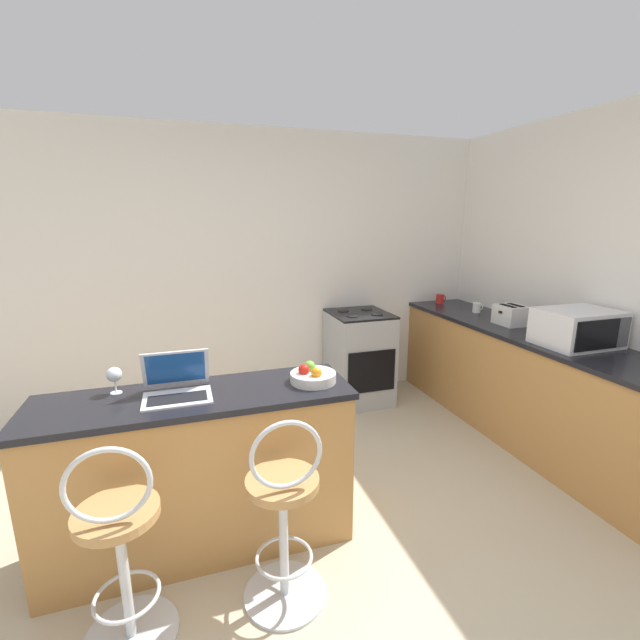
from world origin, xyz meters
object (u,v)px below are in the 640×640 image
bar_stool_near (121,553)px  stove_range (359,357)px  laptop (177,385)px  mug_red (440,299)px  mug_white (477,308)px  bar_stool_far (284,517)px  microwave (578,328)px  fruit_bowl (313,376)px  wine_glass_tall (114,375)px  toaster (511,315)px

bar_stool_near → stove_range: (1.94, 2.05, 0.00)m
laptop → mug_red: laptop is taller
bar_stool_near → mug_white: bearing=29.5°
mug_white → bar_stool_far: bearing=-143.7°
microwave → fruit_bowl: 2.02m
laptop → fruit_bowl: (0.72, -0.04, -0.02)m
wine_glass_tall → microwave: bearing=-1.4°
fruit_bowl → toaster: bearing=20.3°
microwave → wine_glass_tall: microwave is taller
bar_stool_far → mug_red: size_ratio=9.85×
bar_stool_near → bar_stool_far: 0.69m
stove_range → wine_glass_tall: 2.50m
bar_stool_far → microwave: 2.44m
mug_red → laptop: bearing=-147.7°
microwave → mug_white: bearing=88.2°
stove_range → fruit_bowl: 1.91m
fruit_bowl → laptop: bearing=176.5°
microwave → toaster: size_ratio=2.20×
microwave → stove_range: bearing=125.3°
bar_stool_far → microwave: microwave is taller
bar_stool_near → mug_red: bearing=37.0°
bar_stool_near → mug_white: 3.52m
stove_range → microwave: bearing=-54.7°
bar_stool_near → mug_red: mug_red is taller
microwave → stove_range: microwave is taller
bar_stool_near → laptop: size_ratio=2.90×
mug_white → fruit_bowl: size_ratio=0.37×
microwave → bar_stool_near: bearing=-169.3°
toaster → mug_red: 1.00m
stove_range → wine_glass_tall: (-1.99, -1.41, 0.55)m
bar_stool_far → toaster: (2.30, 1.22, 0.54)m
bar_stool_far → wine_glass_tall: 1.12m
mug_red → fruit_bowl: (-1.97, -1.74, -0.01)m
fruit_bowl → bar_stool_far: bearing=-121.1°
laptop → toaster: bearing=14.4°
bar_stool_far → stove_range: bar_stool_far is taller
bar_stool_far → wine_glass_tall: bearing=139.2°
bar_stool_near → microwave: (2.99, 0.57, 0.58)m
bar_stool_far → stove_range: 2.40m
fruit_bowl → wine_glass_tall: (-1.03, 0.17, 0.06)m
laptop → microwave: 2.74m
bar_stool_far → laptop: laptop is taller
bar_stool_far → laptop: size_ratio=2.90×
stove_range → toaster: bearing=-38.6°
laptop → mug_white: laptop is taller
laptop → mug_red: 3.18m
bar_stool_far → laptop: bearing=130.0°
mug_red → fruit_bowl: fruit_bowl is taller
microwave → mug_white: size_ratio=5.64×
laptop → bar_stool_far: bearing=-50.0°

